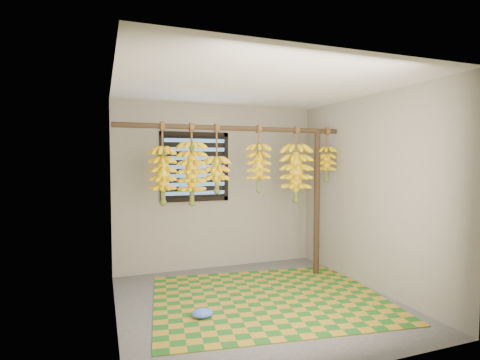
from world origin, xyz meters
name	(u,v)px	position (x,y,z in m)	size (l,w,h in m)	color
floor	(257,303)	(0.00, 0.00, -0.01)	(3.00, 3.00, 0.01)	#4B4B4B
ceiling	(258,86)	(0.00, 0.00, 2.40)	(3.00, 3.00, 0.01)	silver
wall_back	(218,187)	(0.00, 1.50, 1.20)	(3.00, 0.01, 2.40)	gray
wall_left	(114,201)	(-1.50, 0.00, 1.20)	(0.01, 3.00, 2.40)	gray
wall_right	(368,192)	(1.50, 0.00, 1.20)	(0.01, 3.00, 2.40)	gray
window	(195,167)	(-0.35, 1.48, 1.50)	(1.00, 0.04, 1.00)	black
hanging_pole	(236,128)	(0.00, 0.70, 2.00)	(0.06, 0.06, 3.00)	#3B2819
support_post	(317,203)	(1.20, 0.70, 1.00)	(0.08, 0.08, 2.00)	#3B2819
woven_mat	(269,298)	(0.18, 0.06, 0.01)	(2.60, 2.08, 0.01)	#1E5E1B
plastic_bag	(202,313)	(-0.68, -0.21, 0.06)	(0.22, 0.16, 0.09)	#3E67E7
banana_bunch_a	(163,175)	(-0.93, 0.70, 1.42)	(0.31, 0.31, 0.98)	brown
banana_bunch_b	(192,173)	(-0.57, 0.70, 1.44)	(0.35, 0.35, 1.00)	brown
banana_bunch_c	(217,174)	(-0.26, 0.70, 1.42)	(0.32, 0.32, 0.86)	brown
banana_bunch_d	(259,168)	(0.32, 0.70, 1.50)	(0.32, 0.32, 0.87)	brown
banana_bunch_e	(296,173)	(0.87, 0.70, 1.42)	(0.42, 0.42, 1.02)	brown
banana_bunch_f	(326,164)	(1.35, 0.70, 1.55)	(0.27, 0.27, 0.75)	brown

